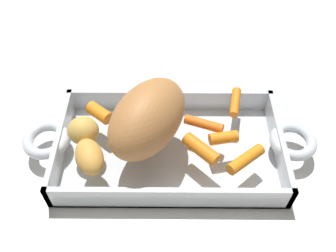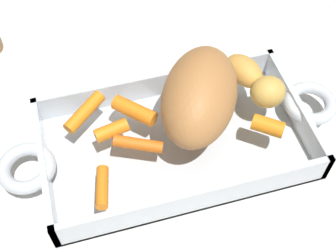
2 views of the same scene
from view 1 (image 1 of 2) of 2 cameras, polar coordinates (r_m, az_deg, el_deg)
name	(u,v)px [view 1 (image 1 of 2)]	position (r m, az deg, el deg)	size (l,w,h in m)	color
ground_plane	(171,153)	(0.62, 0.54, -4.26)	(2.30, 2.30, 0.00)	silver
roasting_dish	(171,147)	(0.60, 0.55, -3.40)	(0.48, 0.21, 0.05)	silver
pork_roast	(150,118)	(0.54, -2.89, 1.27)	(0.16, 0.10, 0.10)	#B3753F
baby_carrot_southeast	(248,159)	(0.55, 12.55, -5.17)	(0.02, 0.02, 0.07)	orange
baby_carrot_short	(101,113)	(0.60, -10.54, 2.07)	(0.02, 0.02, 0.04)	orange
baby_carrot_center_right	(237,102)	(0.63, 10.93, 3.74)	(0.02, 0.02, 0.06)	orange
baby_carrot_southwest	(203,149)	(0.55, 5.62, -3.67)	(0.02, 0.02, 0.06)	orange
baby_carrot_center_left	(226,138)	(0.57, 9.13, -1.86)	(0.02, 0.02, 0.04)	orange
baby_carrot_long	(206,124)	(0.59, 6.03, 0.33)	(0.02, 0.02, 0.06)	orange
potato_golden_small	(92,157)	(0.54, -12.03, -4.81)	(0.06, 0.04, 0.04)	gold
potato_halved	(85,131)	(0.57, -12.98, -0.72)	(0.05, 0.05, 0.04)	gold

